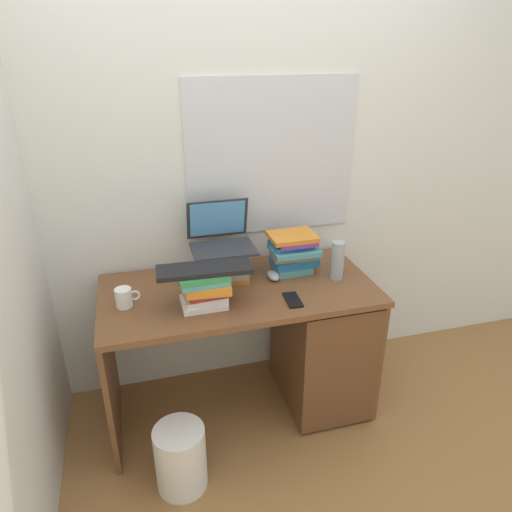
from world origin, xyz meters
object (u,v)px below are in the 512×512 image
object	(u,v)px
book_stack_side	(293,251)
computer_mouse	(273,275)
desk	(302,338)
cell_phone	(293,300)
book_stack_tall	(224,265)
laptop	(221,236)
water_bottle	(338,260)
keyboard	(204,269)
book_stack_keyboard_riser	(205,288)
mug	(124,298)
wastebasket	(181,458)

from	to	relation	value
book_stack_side	computer_mouse	xyz separation A→B (m)	(-0.13, -0.06, -0.09)
book_stack_side	desk	bearing A→B (deg)	-82.44
cell_phone	book_stack_tall	bearing A→B (deg)	133.75
laptop	water_bottle	xyz separation A→B (m)	(0.55, -0.20, -0.11)
book_stack_side	water_bottle	size ratio (longest dim) A/B	1.29
book_stack_side	keyboard	xyz separation A→B (m)	(-0.50, -0.23, 0.07)
book_stack_keyboard_riser	keyboard	distance (m)	0.09
computer_mouse	keyboard	bearing A→B (deg)	-155.50
book_stack_keyboard_riser	keyboard	bearing A→B (deg)	-69.48
book_stack_keyboard_riser	water_bottle	distance (m)	0.69
book_stack_side	book_stack_tall	bearing A→B (deg)	178.41
desk	mug	xyz separation A→B (m)	(-0.87, -0.00, 0.38)
laptop	water_bottle	world-z (taller)	laptop
computer_mouse	desk	bearing A→B (deg)	-27.48
book_stack_keyboard_riser	wastebasket	world-z (taller)	book_stack_keyboard_riser
keyboard	wastebasket	size ratio (longest dim) A/B	1.33
wastebasket	book_stack_keyboard_riser	bearing A→B (deg)	57.51
keyboard	computer_mouse	xyz separation A→B (m)	(0.37, 0.17, -0.17)
book_stack_side	cell_phone	xyz separation A→B (m)	(-0.10, -0.30, -0.11)
mug	water_bottle	world-z (taller)	water_bottle
book_stack_side	computer_mouse	size ratio (longest dim) A/B	2.45
mug	book_stack_keyboard_riser	bearing A→B (deg)	-14.23
keyboard	mug	bearing A→B (deg)	168.60
book_stack_side	laptop	bearing A→B (deg)	169.86
book_stack_tall	keyboard	world-z (taller)	keyboard
book_stack_tall	keyboard	xyz separation A→B (m)	(-0.14, -0.24, 0.11)
desk	book_stack_side	bearing A→B (deg)	97.56
desk	cell_phone	world-z (taller)	cell_phone
keyboard	mug	xyz separation A→B (m)	(-0.36, 0.09, -0.14)
book_stack_side	wastebasket	xyz separation A→B (m)	(-0.69, -0.53, -0.69)
book_stack_side	keyboard	size ratio (longest dim) A/B	0.61
wastebasket	water_bottle	bearing A→B (deg)	24.13
desk	book_stack_tall	size ratio (longest dim) A/B	5.47
computer_mouse	book_stack_side	bearing A→B (deg)	25.79
desk	keyboard	size ratio (longest dim) A/B	3.18
book_stack_keyboard_riser	book_stack_side	bearing A→B (deg)	24.59
laptop	keyboard	size ratio (longest dim) A/B	0.74
book_stack_keyboard_riser	laptop	xyz separation A→B (m)	(0.14, 0.29, 0.12)
desk	mug	size ratio (longest dim) A/B	11.87
cell_phone	wastebasket	world-z (taller)	cell_phone
computer_mouse	mug	size ratio (longest dim) A/B	0.93
desk	book_stack_side	world-z (taller)	book_stack_side
computer_mouse	wastebasket	size ratio (longest dim) A/B	0.33
desk	keyboard	distance (m)	0.74
desk	book_stack_tall	bearing A→B (deg)	159.22
mug	wastebasket	world-z (taller)	mug
book_stack_keyboard_riser	book_stack_side	distance (m)	0.55
book_stack_keyboard_riser	book_stack_tall	bearing A→B (deg)	60.29
book_stack_tall	wastebasket	world-z (taller)	book_stack_tall
keyboard	book_stack_tall	bearing A→B (deg)	63.76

